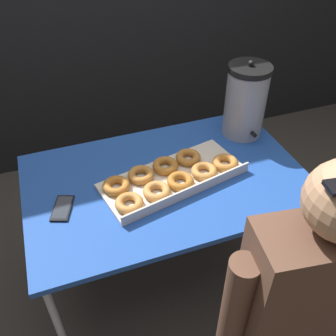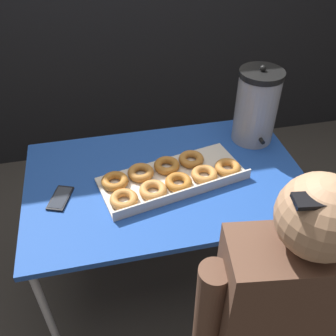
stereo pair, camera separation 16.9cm
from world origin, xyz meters
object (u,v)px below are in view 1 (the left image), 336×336
donut_box (171,177)px  person_seated (298,313)px  cell_phone (62,208)px  coffee_urn (245,101)px

donut_box → person_seated: person_seated is taller
person_seated → cell_phone: bearing=-36.4°
donut_box → cell_phone: donut_box is taller
person_seated → donut_box: bearing=-64.6°
coffee_urn → cell_phone: coffee_urn is taller
cell_phone → person_seated: 1.00m
donut_box → coffee_urn: bearing=14.4°
coffee_urn → person_seated: size_ratio=0.31×
donut_box → coffee_urn: size_ratio=1.73×
cell_phone → person_seated: person_seated is taller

